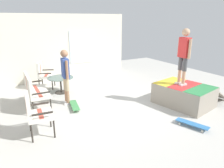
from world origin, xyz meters
The scene contains 11 objects.
ground_plane centered at (0.00, 0.00, -0.05)m, with size 12.00×12.00×0.10m, color beige.
house_facade centered at (3.80, 0.49, 1.37)m, with size 0.23×6.00×2.74m.
skate_ramp centered at (-0.93, -1.86, 0.32)m, with size 1.92×2.27×0.64m.
patio_bench centered at (1.09, 2.19, 0.62)m, with size 1.27×0.59×1.02m.
patio_chair_near_house centered at (2.86, 1.52, 0.61)m, with size 0.79×0.75×1.02m.
patio_chair_by_wall centered at (-0.53, 2.45, 0.61)m, with size 0.67×0.60×1.02m.
patio_table centered at (2.01, 1.12, 0.40)m, with size 0.90×0.90×0.57m.
person_watching centered at (0.95, 1.24, 0.98)m, with size 0.48×0.26×1.69m.
person_skater centered at (-0.83, -1.77, 1.60)m, with size 0.48×0.25×1.66m.
skateboard_by_bench centered at (0.49, 1.18, 0.08)m, with size 0.82×0.35×0.10m.
skateboard_spare centered at (-2.04, -0.93, 0.08)m, with size 0.82×0.45×0.10m.
Camera 1 is at (-5.06, 3.08, 2.57)m, focal length 33.65 mm.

